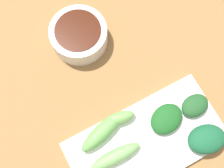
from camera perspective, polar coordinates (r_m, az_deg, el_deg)
name	(u,v)px	position (r m, az deg, el deg)	size (l,w,h in m)	color
tabletop	(125,107)	(0.59, 2.43, -4.26)	(2.10, 2.10, 0.02)	olive
sauce_bowl	(79,35)	(0.61, -6.28, 9.19)	(0.11, 0.11, 0.05)	silver
serving_plate	(148,141)	(0.57, 6.73, -10.66)	(0.14, 0.28, 0.01)	white
broccoli_leafy_0	(195,106)	(0.58, 15.36, -3.93)	(0.04, 0.05, 0.02)	#205025
broccoli_stalk_1	(102,132)	(0.55, -1.91, -9.03)	(0.03, 0.10, 0.03)	#62A24E
broccoli_stalk_2	(115,157)	(0.55, 0.61, -13.52)	(0.03, 0.10, 0.03)	#70AB5B
broccoli_stalk_3	(119,118)	(0.55, 1.30, -6.50)	(0.02, 0.06, 0.03)	#6DA552
broccoli_leafy_4	(207,139)	(0.57, 17.42, -9.88)	(0.05, 0.07, 0.03)	#185733
broccoli_leafy_5	(166,119)	(0.56, 10.22, -6.48)	(0.05, 0.06, 0.02)	#1A561F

